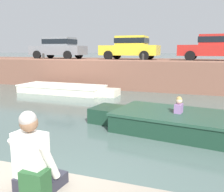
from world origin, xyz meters
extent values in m
plane|color=#4C605B|center=(0.00, 5.67, 0.00)|extent=(400.00, 400.00, 0.00)
cube|color=brown|center=(0.00, 14.35, 0.87)|extent=(60.00, 6.00, 1.75)
cube|color=#925F4C|center=(0.00, 11.47, 1.79)|extent=(60.00, 0.24, 0.08)
cube|color=silver|center=(-5.24, 9.56, 0.18)|extent=(4.86, 1.93, 0.36)
cube|color=silver|center=(-2.35, 9.49, 0.18)|extent=(0.99, 1.02, 0.36)
cube|color=white|center=(-5.24, 9.56, 0.40)|extent=(4.92, 1.99, 0.08)
cube|color=brown|center=(-5.60, 9.57, 0.30)|extent=(0.28, 1.64, 0.06)
cube|color=#193828|center=(2.34, 4.51, 0.25)|extent=(5.40, 2.79, 0.50)
cube|color=#193828|center=(-0.71, 4.98, 0.25)|extent=(1.19, 1.26, 0.50)
cube|color=#244836|center=(2.34, 4.51, 0.54)|extent=(5.47, 2.86, 0.08)
cube|color=brown|center=(2.73, 4.45, 0.44)|extent=(0.52, 1.84, 0.06)
cube|color=#8C669E|center=(1.58, 4.63, 0.62)|extent=(0.25, 0.35, 0.44)
sphere|color=beige|center=(1.58, 4.63, 0.94)|extent=(0.19, 0.19, 0.19)
sphere|color=tan|center=(1.58, 4.63, 0.98)|extent=(0.17, 0.17, 0.17)
cube|color=slate|center=(-7.75, 13.50, 2.37)|extent=(3.97, 1.82, 0.64)
cube|color=slate|center=(-7.59, 13.50, 2.99)|extent=(2.00, 1.57, 0.60)
cube|color=black|center=(-7.59, 13.50, 2.99)|extent=(2.08, 1.61, 0.33)
cylinder|color=black|center=(-8.95, 12.58, 2.05)|extent=(0.60, 0.19, 0.60)
cylinder|color=black|center=(-8.99, 14.36, 2.05)|extent=(0.60, 0.19, 0.60)
cylinder|color=black|center=(-6.51, 12.64, 2.05)|extent=(0.60, 0.19, 0.60)
cylinder|color=black|center=(-6.55, 14.41, 2.05)|extent=(0.60, 0.19, 0.60)
cube|color=yellow|center=(-2.35, 13.50, 2.37)|extent=(3.85, 1.73, 0.64)
cube|color=yellow|center=(-2.20, 13.50, 2.99)|extent=(1.94, 1.49, 0.60)
cube|color=black|center=(-2.20, 13.50, 2.99)|extent=(2.01, 1.53, 0.33)
cylinder|color=black|center=(-3.55, 12.68, 2.05)|extent=(0.60, 0.19, 0.60)
cylinder|color=black|center=(-3.52, 14.37, 2.05)|extent=(0.60, 0.19, 0.60)
cylinder|color=black|center=(-1.18, 12.63, 2.05)|extent=(0.60, 0.19, 0.60)
cylinder|color=black|center=(-1.15, 14.32, 2.05)|extent=(0.60, 0.19, 0.60)
cube|color=#B2231E|center=(2.82, 13.50, 2.37)|extent=(4.12, 1.93, 0.64)
cube|color=#B2231E|center=(2.98, 13.49, 2.99)|extent=(2.09, 1.64, 0.60)
cube|color=black|center=(2.98, 13.49, 2.99)|extent=(2.17, 1.67, 0.33)
cylinder|color=black|center=(1.53, 12.65, 2.05)|extent=(0.61, 0.21, 0.60)
cylinder|color=black|center=(1.61, 14.45, 2.05)|extent=(0.61, 0.21, 0.60)
cylinder|color=#2D2B28|center=(-7.74, 11.60, 1.92)|extent=(0.14, 0.14, 0.35)
sphere|color=#2D2B28|center=(-7.74, 11.60, 2.12)|extent=(0.15, 0.15, 0.15)
cylinder|color=#2D2B28|center=(-1.03, 11.60, 1.92)|extent=(0.14, 0.14, 0.35)
sphere|color=#2D2B28|center=(-1.03, 11.60, 2.12)|extent=(0.15, 0.15, 0.15)
cube|color=#282833|center=(0.38, -0.56, 0.88)|extent=(0.37, 0.31, 0.20)
cube|color=#282833|center=(0.40, -0.34, 0.85)|extent=(0.47, 0.36, 0.14)
cube|color=silver|center=(0.38, -0.56, 1.24)|extent=(0.38, 0.26, 0.52)
cylinder|color=silver|center=(0.61, -0.53, 1.19)|extent=(0.12, 0.29, 0.47)
cylinder|color=silver|center=(0.17, -0.48, 1.19)|extent=(0.12, 0.29, 0.47)
sphere|color=brown|center=(0.38, -0.56, 1.61)|extent=(0.20, 0.20, 0.20)
sphere|color=gray|center=(0.38, -0.56, 1.65)|extent=(0.19, 0.19, 0.19)
cube|color=#234C28|center=(0.49, -0.64, 0.95)|extent=(0.28, 0.20, 0.34)
cube|color=#234C28|center=(0.49, -0.53, 0.90)|extent=(0.22, 0.06, 0.18)
torus|color=black|center=(0.49, -0.64, 1.14)|extent=(0.10, 0.02, 0.10)
camera|label=1|loc=(2.08, -2.70, 2.38)|focal=40.00mm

